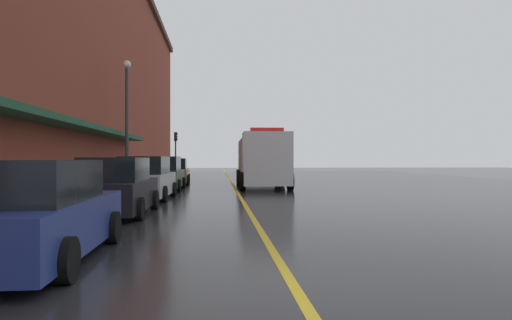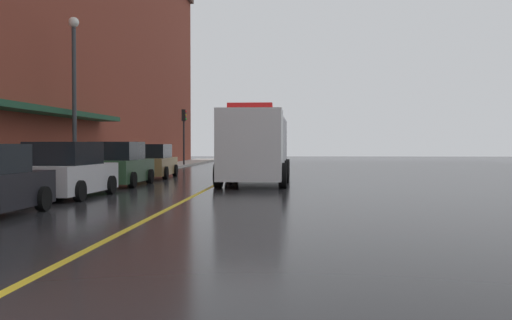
# 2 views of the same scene
# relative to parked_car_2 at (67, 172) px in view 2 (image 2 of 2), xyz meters

# --- Properties ---
(ground_plane) EXTENTS (112.00, 112.00, 0.00)m
(ground_plane) POSITION_rel_parked_car_2_xyz_m (4.01, 11.26, -0.84)
(ground_plane) COLOR #232326
(sidewalk_left) EXTENTS (2.40, 70.00, 0.15)m
(sidewalk_left) POSITION_rel_parked_car_2_xyz_m (-2.19, 11.26, -0.76)
(sidewalk_left) COLOR #ADA8A0
(sidewalk_left) RESTS_ON ground
(lane_center_stripe) EXTENTS (0.16, 70.00, 0.01)m
(lane_center_stripe) POSITION_rel_parked_car_2_xyz_m (4.01, 11.26, -0.83)
(lane_center_stripe) COLOR gold
(lane_center_stripe) RESTS_ON ground
(parked_car_2) EXTENTS (2.27, 4.43, 1.80)m
(parked_car_2) POSITION_rel_parked_car_2_xyz_m (0.00, 0.00, 0.00)
(parked_car_2) COLOR silver
(parked_car_2) RESTS_ON ground
(parked_car_3) EXTENTS (2.20, 4.27, 1.83)m
(parked_car_3) POSITION_rel_parked_car_2_xyz_m (0.05, 5.51, 0.01)
(parked_car_3) COLOR #2D5133
(parked_car_3) RESTS_ON ground
(parked_car_4) EXTENTS (2.06, 4.59, 1.74)m
(parked_car_4) POSITION_rel_parked_car_2_xyz_m (0.13, 11.32, -0.03)
(parked_car_4) COLOR #A5844C
(parked_car_4) RESTS_ON ground
(box_truck) EXTENTS (2.94, 8.17, 3.35)m
(box_truck) POSITION_rel_parked_car_2_xyz_m (5.65, 7.47, 0.76)
(box_truck) COLOR silver
(box_truck) RESTS_ON ground
(parking_meter_0) EXTENTS (0.14, 0.18, 1.33)m
(parking_meter_0) POSITION_rel_parked_car_2_xyz_m (-1.34, 9.76, 0.22)
(parking_meter_0) COLOR #4C4C51
(parking_meter_0) RESTS_ON sidewalk_left
(parking_meter_1) EXTENTS (0.14, 0.18, 1.33)m
(parking_meter_1) POSITION_rel_parked_car_2_xyz_m (-1.34, 0.67, 0.22)
(parking_meter_1) COLOR #4C4C51
(parking_meter_1) RESTS_ON sidewalk_left
(street_lamp_left) EXTENTS (0.44, 0.44, 6.94)m
(street_lamp_left) POSITION_rel_parked_car_2_xyz_m (-1.94, 5.84, 3.56)
(street_lamp_left) COLOR #33383D
(street_lamp_left) RESTS_ON sidewalk_left
(traffic_light_near) EXTENTS (0.38, 0.36, 4.30)m
(traffic_light_near) POSITION_rel_parked_car_2_xyz_m (-1.28, 27.23, 2.32)
(traffic_light_near) COLOR #232326
(traffic_light_near) RESTS_ON sidewalk_left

